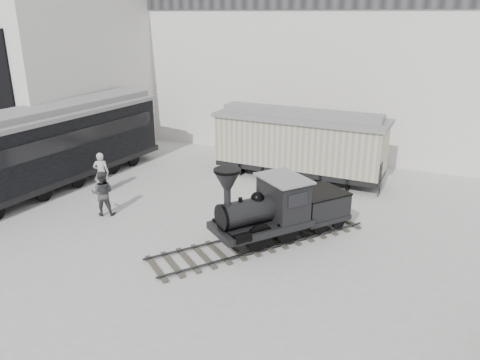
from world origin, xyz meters
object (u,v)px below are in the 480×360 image
at_px(locomotive, 276,212).
at_px(passenger_coach, 50,147).
at_px(visitor_a, 101,173).
at_px(boxcar, 299,142).
at_px(visitor_b, 103,193).

distance_m(locomotive, passenger_coach, 11.53).
relative_size(locomotive, visitor_a, 4.07).
distance_m(locomotive, boxcar, 7.10).
height_order(visitor_a, visitor_b, visitor_a).
distance_m(locomotive, visitor_b, 7.23).
distance_m(visitor_a, visitor_b, 2.69).
relative_size(visitor_a, visitor_b, 1.01).
relative_size(boxcar, passenger_coach, 0.63).
bearing_deg(boxcar, visitor_a, -141.74).
bearing_deg(visitor_a, passenger_coach, -21.11).
bearing_deg(locomotive, visitor_a, -150.89).
relative_size(boxcar, visitor_a, 4.50).
height_order(boxcar, visitor_a, boxcar).
distance_m(passenger_coach, visitor_b, 4.70).
height_order(passenger_coach, visitor_b, passenger_coach).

